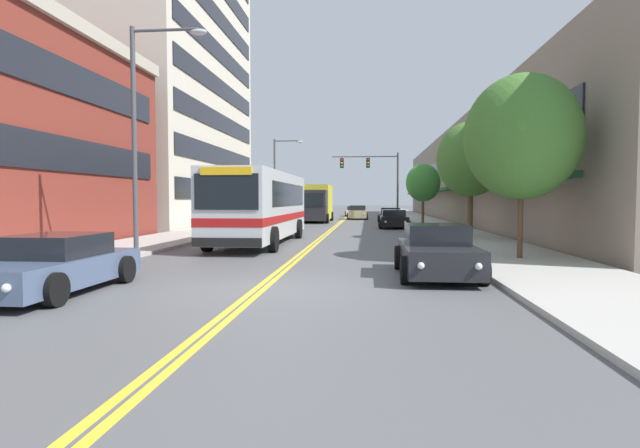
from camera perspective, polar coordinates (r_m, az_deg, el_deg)
ground_plane at (r=48.31m, az=2.63°, el=0.42°), size 240.00×240.00×0.00m
sidewalk_left at (r=49.26m, az=-6.06°, el=0.52°), size 3.90×106.00×0.13m
sidewalk_right at (r=48.51m, az=11.45°, el=0.45°), size 3.90×106.00×0.13m
centre_line at (r=48.31m, az=2.63°, el=0.42°), size 0.34×106.00×0.01m
office_tower_left at (r=45.21m, az=-18.98°, el=16.08°), size 12.08×21.41×25.03m
storefront_row_right at (r=49.53m, az=18.65°, el=5.22°), size 9.10×68.00×8.45m
city_bus at (r=23.36m, az=-6.70°, el=2.29°), size 2.91×11.41×3.23m
car_champagne_parked_left_near at (r=34.57m, az=-5.86°, el=0.44°), size 2.08×4.88×1.29m
car_dark_grey_parked_left_mid at (r=45.72m, az=-2.97°, el=1.00°), size 2.07×4.41×1.21m
car_slate_blue_parked_left_far at (r=12.44m, az=-28.20°, el=-4.19°), size 2.18×4.59×1.27m
car_charcoal_parked_right_foreground at (r=13.59m, az=13.18°, el=-3.17°), size 2.06×4.32×1.38m
car_navy_parked_right_mid at (r=44.73m, az=8.03°, el=0.97°), size 2.17×4.81×1.29m
car_black_parked_right_far at (r=36.03m, az=8.42°, el=0.52°), size 2.12×4.79×1.30m
car_beige_moving_lead at (r=51.18m, az=4.34°, el=1.29°), size 2.10×4.18×1.42m
car_white_moving_second at (r=60.26m, az=3.93°, el=1.44°), size 2.12×4.14×1.20m
box_truck at (r=44.94m, az=-0.43°, el=2.42°), size 2.68×7.59×3.35m
traffic_signal_mast at (r=47.72m, az=6.30°, el=5.90°), size 6.30×0.38×6.44m
street_lamp_left_near at (r=17.80m, az=-19.38°, el=11.07°), size 2.61×0.28×7.72m
street_lamp_left_far at (r=41.61m, az=-4.69°, el=5.87°), size 2.47×0.28×7.01m
street_tree_right_near at (r=17.69m, az=22.08°, el=9.19°), size 3.70×3.70×5.97m
street_tree_right_mid at (r=26.42m, az=16.86°, el=7.11°), size 3.41×3.41×5.83m
street_tree_right_far at (r=39.98m, az=11.70°, el=4.63°), size 2.68×2.68×4.69m
fire_hydrant at (r=23.74m, az=13.99°, el=-0.91°), size 0.29×0.21×0.80m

